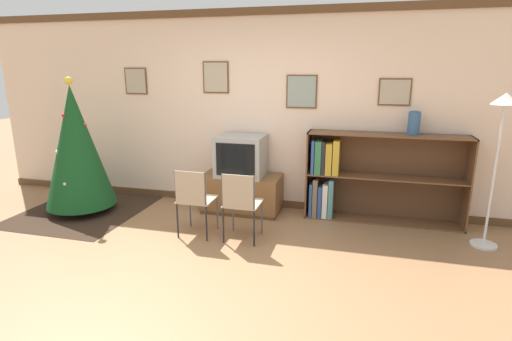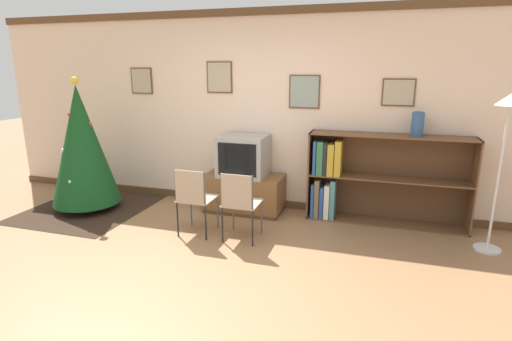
% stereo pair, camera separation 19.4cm
% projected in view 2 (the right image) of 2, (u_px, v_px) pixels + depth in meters
% --- Properties ---
extents(ground_plane, '(24.00, 24.00, 0.00)m').
position_uv_depth(ground_plane, '(201.00, 275.00, 3.86)').
color(ground_plane, '#936B47').
extents(wall_back, '(8.51, 0.11, 2.70)m').
position_uv_depth(wall_back, '(263.00, 111.00, 5.51)').
color(wall_back, beige).
rests_on(wall_back, ground_plane).
extents(area_rug, '(1.57, 1.70, 0.01)m').
position_uv_depth(area_rug, '(89.00, 208.00, 5.66)').
color(area_rug, '#332319').
rests_on(area_rug, ground_plane).
extents(christmas_tree, '(0.91, 0.91, 1.82)m').
position_uv_depth(christmas_tree, '(82.00, 146.00, 5.43)').
color(christmas_tree, maroon).
rests_on(christmas_tree, area_rug).
extents(tv_console, '(1.07, 0.55, 0.51)m').
position_uv_depth(tv_console, '(244.00, 193.00, 5.52)').
color(tv_console, brown).
rests_on(tv_console, ground_plane).
extents(television, '(0.64, 0.53, 0.55)m').
position_uv_depth(television, '(243.00, 156.00, 5.39)').
color(television, '#9E9E99').
rests_on(television, tv_console).
extents(folding_chair_left, '(0.40, 0.40, 0.82)m').
position_uv_depth(folding_chair_left, '(194.00, 197.00, 4.66)').
color(folding_chair_left, tan).
rests_on(folding_chair_left, ground_plane).
extents(folding_chair_right, '(0.40, 0.40, 0.82)m').
position_uv_depth(folding_chair_right, '(240.00, 202.00, 4.50)').
color(folding_chair_right, tan).
rests_on(folding_chair_right, ground_plane).
extents(bookshelf, '(1.97, 0.36, 1.14)m').
position_uv_depth(bookshelf, '(360.00, 178.00, 5.11)').
color(bookshelf, brown).
rests_on(bookshelf, ground_plane).
extents(vase, '(0.15, 0.15, 0.29)m').
position_uv_depth(vase, '(418.00, 124.00, 4.77)').
color(vase, '#335684').
rests_on(vase, bookshelf).
extents(standing_lamp, '(0.28, 0.28, 1.69)m').
position_uv_depth(standing_lamp, '(505.00, 133.00, 4.06)').
color(standing_lamp, silver).
rests_on(standing_lamp, ground_plane).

